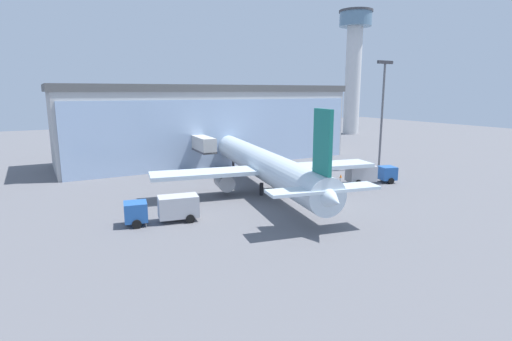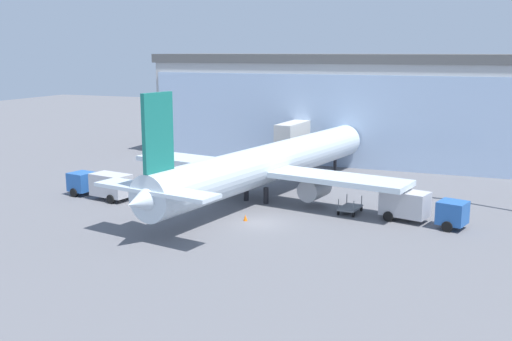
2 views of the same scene
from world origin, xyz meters
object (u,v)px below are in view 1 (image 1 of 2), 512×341
object	(u,v)px
apron_light_mast	(383,106)
safety_cone_wingtip	(341,176)
airplane	(264,165)
jet_bridge	(198,143)
control_tower	(354,58)
catering_truck	(165,208)
safety_cone_nose	(310,203)
baggage_cart	(331,184)
fuel_truck	(370,173)

from	to	relation	value
apron_light_mast	safety_cone_wingtip	xyz separation A→B (m)	(-9.93, -1.85, -10.44)
airplane	jet_bridge	bearing A→B (deg)	17.81
apron_light_mast	safety_cone_wingtip	world-z (taller)	apron_light_mast
control_tower	catering_truck	distance (m)	96.85
control_tower	safety_cone_nose	xyz separation A→B (m)	(-59.00, -58.70, -22.55)
airplane	safety_cone_wingtip	xyz separation A→B (m)	(14.46, 1.36, -3.20)
airplane	safety_cone_nose	world-z (taller)	airplane
baggage_cart	safety_cone_wingtip	world-z (taller)	baggage_cart
jet_bridge	apron_light_mast	world-z (taller)	apron_light_mast
catering_truck	fuel_truck	distance (m)	30.99
fuel_truck	apron_light_mast	bearing A→B (deg)	52.35
apron_light_mast	control_tower	bearing A→B (deg)	52.62
safety_cone_wingtip	airplane	bearing A→B (deg)	-174.64
jet_bridge	airplane	world-z (taller)	airplane
apron_light_mast	safety_cone_nose	xyz separation A→B (m)	(-23.20, -11.84, -10.44)
apron_light_mast	baggage_cart	size ratio (longest dim) A/B	6.08
jet_bridge	baggage_cart	size ratio (longest dim) A/B	4.26
control_tower	safety_cone_wingtip	xyz separation A→B (m)	(-45.73, -48.70, -22.55)
jet_bridge	fuel_truck	size ratio (longest dim) A/B	1.65
jet_bridge	baggage_cart	world-z (taller)	jet_bridge
catering_truck	baggage_cart	world-z (taller)	catering_truck
control_tower	safety_cone_nose	size ratio (longest dim) A/B	66.62
airplane	control_tower	bearing A→B (deg)	-39.64
baggage_cart	safety_cone_wingtip	distance (m)	6.74
jet_bridge	safety_cone_nose	world-z (taller)	jet_bridge
safety_cone_nose	safety_cone_wingtip	size ratio (longest dim) A/B	1.00
jet_bridge	control_tower	world-z (taller)	control_tower
airplane	fuel_truck	size ratio (longest dim) A/B	5.26
control_tower	fuel_truck	world-z (taller)	control_tower
airplane	safety_cone_wingtip	distance (m)	14.88
catering_truck	safety_cone_wingtip	bearing A→B (deg)	-155.12
control_tower	apron_light_mast	bearing A→B (deg)	-127.38
safety_cone_wingtip	control_tower	bearing A→B (deg)	46.80
apron_light_mast	fuel_truck	distance (m)	14.62
fuel_truck	safety_cone_nose	bearing A→B (deg)	-146.09
jet_bridge	fuel_truck	world-z (taller)	jet_bridge
airplane	fuel_truck	distance (m)	15.99
fuel_truck	catering_truck	bearing A→B (deg)	-159.97
control_tower	catering_truck	size ratio (longest dim) A/B	4.84
fuel_truck	safety_cone_wingtip	bearing A→B (deg)	115.48
baggage_cart	apron_light_mast	bearing A→B (deg)	-62.55
fuel_truck	control_tower	bearing A→B (deg)	64.98
safety_cone_nose	airplane	bearing A→B (deg)	97.87
apron_light_mast	baggage_cart	world-z (taller)	apron_light_mast
airplane	baggage_cart	xyz separation A→B (m)	(9.14, -2.76, -2.97)
jet_bridge	apron_light_mast	distance (m)	31.30
catering_truck	baggage_cart	distance (m)	24.88
safety_cone_nose	apron_light_mast	bearing A→B (deg)	27.05
jet_bridge	control_tower	bearing A→B (deg)	-59.18
apron_light_mast	catering_truck	world-z (taller)	apron_light_mast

